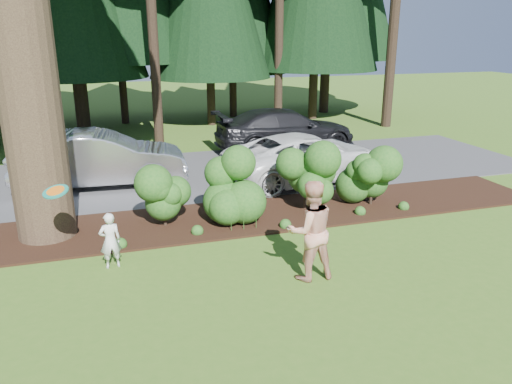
% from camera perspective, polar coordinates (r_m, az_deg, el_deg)
% --- Properties ---
extents(ground, '(80.00, 80.00, 0.00)m').
position_cam_1_polar(ground, '(9.63, 4.34, -9.48)').
color(ground, '#3B611B').
rests_on(ground, ground).
extents(mulch_bed, '(16.00, 2.50, 0.05)m').
position_cam_1_polar(mulch_bed, '(12.43, -1.16, -2.80)').
color(mulch_bed, black).
rests_on(mulch_bed, ground).
extents(driveway, '(22.00, 6.00, 0.03)m').
position_cam_1_polar(driveway, '(16.36, -5.33, 2.21)').
color(driveway, '#38383A').
rests_on(driveway, ground).
extents(shrub_row, '(6.53, 1.60, 1.61)m').
position_cam_1_polar(shrub_row, '(12.30, 2.41, 0.82)').
color(shrub_row, '#194A16').
rests_on(shrub_row, ground).
extents(lily_cluster, '(0.69, 0.09, 0.57)m').
position_cam_1_polar(lily_cluster, '(11.42, -1.42, -2.19)').
color(lily_cluster, '#194A16').
rests_on(lily_cluster, ground).
extents(car_silver_wagon, '(5.03, 2.02, 1.63)m').
position_cam_1_polar(car_silver_wagon, '(15.37, -17.30, 3.63)').
color(car_silver_wagon, silver).
rests_on(car_silver_wagon, driveway).
extents(car_white_suv, '(5.45, 3.12, 1.43)m').
position_cam_1_polar(car_white_suv, '(15.36, 5.85, 3.97)').
color(car_white_suv, silver).
rests_on(car_white_suv, driveway).
extents(car_dark_suv, '(5.48, 2.30, 1.58)m').
position_cam_1_polar(car_dark_suv, '(19.29, 3.40, 7.13)').
color(car_dark_suv, black).
rests_on(car_dark_suv, driveway).
extents(child, '(0.45, 0.33, 1.13)m').
position_cam_1_polar(child, '(10.08, -16.32, -5.35)').
color(child, silver).
rests_on(child, ground).
extents(adult, '(0.93, 0.72, 1.90)m').
position_cam_1_polar(adult, '(9.19, 6.20, -4.39)').
color(adult, '#CA481A').
rests_on(adult, ground).
extents(frisbee, '(0.49, 0.47, 0.21)m').
position_cam_1_polar(frisbee, '(9.92, -21.93, 0.07)').
color(frisbee, '#157868').
rests_on(frisbee, ground).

